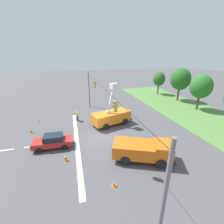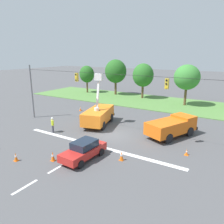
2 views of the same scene
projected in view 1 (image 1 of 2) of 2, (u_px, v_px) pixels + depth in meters
The scene contains 17 objects.
ground_plane at pixel (103, 137), 19.65m from camera, with size 200.00×200.00×0.00m, color #4C4C4F.
grass_verge at pixel (212, 122), 24.10m from camera, with size 56.00×12.00×0.10m, color #517F3D.
lane_markings at pixel (64, 142), 18.45m from camera, with size 17.60×15.25×0.01m.
signal_gantry at pixel (102, 106), 18.09m from camera, with size 26.20×0.33×7.20m.
tree_far_west at pixel (159, 79), 40.04m from camera, with size 3.42×3.04×6.04m.
tree_west at pixel (180, 79), 33.96m from camera, with size 4.58×4.31×7.46m.
tree_centre at pixel (201, 87), 28.10m from camera, with size 4.07×3.88×6.81m.
utility_truck_bucket_lift at pixel (111, 116), 22.80m from camera, with size 4.01×6.47×6.32m.
utility_truck_support_near at pixel (143, 150), 15.02m from camera, with size 4.56×6.36×2.04m.
sedan_red at pixel (53, 141), 17.19m from camera, with size 2.06×4.37×1.56m.
road_worker at pixel (77, 115), 24.23m from camera, with size 0.56×0.42×1.77m.
traffic_cone_foreground_left at pixel (40, 138), 18.65m from camera, with size 0.36×0.36×0.82m.
traffic_cone_foreground_right at pixel (114, 183), 12.11m from camera, with size 0.36×0.36×0.58m.
traffic_cone_mid_left at pixel (65, 157), 15.08m from camera, with size 0.36×0.36×0.81m.
traffic_cone_mid_right at pixel (31, 130), 20.60m from camera, with size 0.36×0.36×0.73m.
traffic_cone_near_bucket at pixel (39, 120), 23.95m from camera, with size 0.36×0.36×0.59m.
traffic_cone_lane_edge_a at pixel (123, 107), 29.90m from camera, with size 0.36×0.36×0.74m.
Camera 1 is at (16.95, -3.42, 9.96)m, focal length 24.00 mm.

